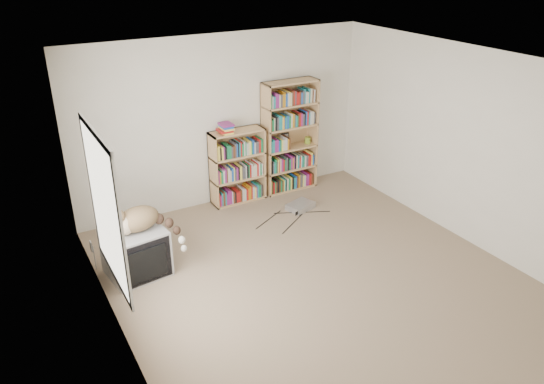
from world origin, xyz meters
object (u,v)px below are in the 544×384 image
crt_tv (136,252)px  cat (144,222)px  bookcase_tall (289,139)px  bookcase_short (237,169)px  dvd_player (300,206)px

crt_tv → cat: 0.42m
bookcase_tall → bookcase_short: size_ratio=1.55×
bookcase_tall → bookcase_short: (-0.91, 0.00, -0.32)m
crt_tv → bookcase_tall: 3.13m
bookcase_tall → bookcase_short: bearing=180.0°
dvd_player → bookcase_short: bearing=115.1°
bookcase_short → bookcase_tall: bearing=-0.0°
dvd_player → crt_tv: bearing=172.6°
cat → bookcase_tall: bearing=12.3°
cat → dvd_player: bearing=-0.6°
cat → crt_tv: bearing=148.7°
bookcase_tall → crt_tv: bearing=-157.0°
crt_tv → bookcase_short: bearing=24.9°
crt_tv → dvd_player: 2.66m
crt_tv → dvd_player: crt_tv is taller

